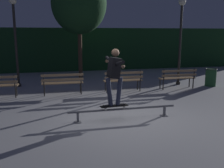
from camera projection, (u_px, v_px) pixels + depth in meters
ground_plane at (121, 117)px, 7.26m from camera, size 90.00×90.00×0.00m
hedge_backdrop at (81, 49)px, 16.58m from camera, size 24.00×1.20×2.72m
grind_rail at (123, 110)px, 7.06m from camera, size 3.06×0.18×0.32m
skateboard at (114, 106)px, 6.98m from camera, size 0.80×0.27×0.09m
skateboarder at (114, 72)px, 6.80m from camera, size 0.63×1.40×1.56m
park_bench_left_center at (63, 81)px, 9.81m from camera, size 1.60×0.42×0.88m
park_bench_right_center at (123, 79)px, 10.35m from camera, size 1.60×0.42×0.88m
park_bench_rightmost at (178, 77)px, 10.90m from camera, size 1.60×0.42×0.88m
tree_behind_benches at (79, 4)px, 13.15m from camera, size 2.88×2.88×5.48m
lamp_post_left at (15, 31)px, 11.02m from camera, size 0.32×0.32×3.90m
lamp_post_right at (181, 31)px, 11.49m from camera, size 0.32×0.32×3.90m
trash_can at (211, 77)px, 11.53m from camera, size 0.52×0.52×0.80m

